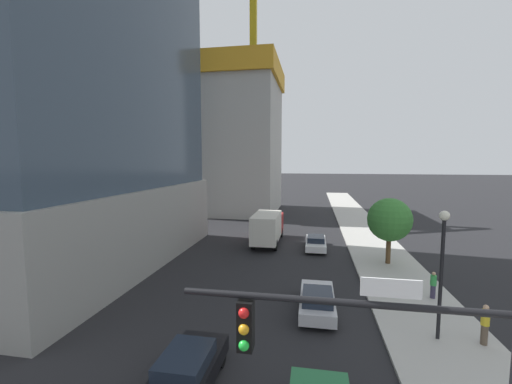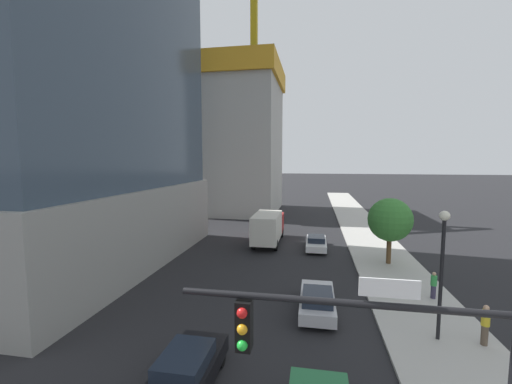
{
  "view_description": "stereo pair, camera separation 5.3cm",
  "coord_description": "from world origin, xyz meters",
  "px_view_note": "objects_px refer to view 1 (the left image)",
  "views": [
    {
      "loc": [
        2.02,
        -1.95,
        8.19
      ],
      "look_at": [
        -0.91,
        14.54,
        6.54
      ],
      "focal_mm": 22.69,
      "sensor_mm": 36.0,
      "label": 1
    },
    {
      "loc": [
        2.08,
        -1.94,
        8.19
      ],
      "look_at": [
        -0.91,
        14.54,
        6.54
      ],
      "focal_mm": 22.69,
      "sensor_mm": 36.0,
      "label": 2
    }
  ],
  "objects_px": {
    "street_lamp": "(442,256)",
    "construction_building": "(233,131)",
    "car_silver": "(317,300)",
    "pedestrian_green_shirt": "(433,285)",
    "traffic_light_pole": "(387,366)",
    "car_white": "(316,242)",
    "box_truck": "(268,226)",
    "pedestrian_yellow_shirt": "(485,324)",
    "street_tree": "(390,220)",
    "car_black": "(186,373)"
  },
  "relations": [
    {
      "from": "construction_building",
      "to": "car_white",
      "type": "distance_m",
      "value": 27.62
    },
    {
      "from": "street_lamp",
      "to": "car_white",
      "type": "bearing_deg",
      "value": 110.2
    },
    {
      "from": "box_truck",
      "to": "street_lamp",
      "type": "bearing_deg",
      "value": -57.6
    },
    {
      "from": "street_tree",
      "to": "car_silver",
      "type": "distance_m",
      "value": 11.07
    },
    {
      "from": "car_white",
      "to": "car_silver",
      "type": "bearing_deg",
      "value": -90.0
    },
    {
      "from": "construction_building",
      "to": "pedestrian_green_shirt",
      "type": "xyz_separation_m",
      "value": [
        19.83,
        -30.94,
        -11.89
      ]
    },
    {
      "from": "street_lamp",
      "to": "pedestrian_green_shirt",
      "type": "height_order",
      "value": "street_lamp"
    },
    {
      "from": "street_lamp",
      "to": "box_truck",
      "type": "relative_size",
      "value": 0.78
    },
    {
      "from": "street_lamp",
      "to": "car_white",
      "type": "height_order",
      "value": "street_lamp"
    },
    {
      "from": "traffic_light_pole",
      "to": "street_lamp",
      "type": "height_order",
      "value": "traffic_light_pole"
    },
    {
      "from": "car_silver",
      "to": "pedestrian_green_shirt",
      "type": "xyz_separation_m",
      "value": [
        6.69,
        2.78,
        0.24
      ]
    },
    {
      "from": "pedestrian_green_shirt",
      "to": "car_silver",
      "type": "bearing_deg",
      "value": -157.39
    },
    {
      "from": "pedestrian_yellow_shirt",
      "to": "traffic_light_pole",
      "type": "bearing_deg",
      "value": -124.39
    },
    {
      "from": "street_lamp",
      "to": "car_black",
      "type": "relative_size",
      "value": 1.25
    },
    {
      "from": "construction_building",
      "to": "box_truck",
      "type": "height_order",
      "value": "construction_building"
    },
    {
      "from": "street_tree",
      "to": "car_black",
      "type": "relative_size",
      "value": 1.09
    },
    {
      "from": "car_black",
      "to": "pedestrian_green_shirt",
      "type": "xyz_separation_m",
      "value": [
        11.33,
        9.65,
        0.22
      ]
    },
    {
      "from": "box_truck",
      "to": "construction_building",
      "type": "bearing_deg",
      "value": 113.23
    },
    {
      "from": "box_truck",
      "to": "pedestrian_green_shirt",
      "type": "relative_size",
      "value": 4.81
    },
    {
      "from": "street_lamp",
      "to": "construction_building",
      "type": "bearing_deg",
      "value": 117.48
    },
    {
      "from": "car_white",
      "to": "traffic_light_pole",
      "type": "bearing_deg",
      "value": -87.23
    },
    {
      "from": "car_white",
      "to": "box_truck",
      "type": "height_order",
      "value": "box_truck"
    },
    {
      "from": "street_tree",
      "to": "traffic_light_pole",
      "type": "bearing_deg",
      "value": -102.49
    },
    {
      "from": "construction_building",
      "to": "pedestrian_green_shirt",
      "type": "bearing_deg",
      "value": -57.34
    },
    {
      "from": "pedestrian_green_shirt",
      "to": "traffic_light_pole",
      "type": "bearing_deg",
      "value": -112.22
    },
    {
      "from": "traffic_light_pole",
      "to": "car_white",
      "type": "height_order",
      "value": "traffic_light_pole"
    },
    {
      "from": "car_white",
      "to": "street_lamp",
      "type": "bearing_deg",
      "value": -69.8
    },
    {
      "from": "street_lamp",
      "to": "pedestrian_yellow_shirt",
      "type": "distance_m",
      "value": 3.43
    },
    {
      "from": "street_lamp",
      "to": "street_tree",
      "type": "xyz_separation_m",
      "value": [
        0.2,
        10.97,
        -0.38
      ]
    },
    {
      "from": "street_tree",
      "to": "car_white",
      "type": "bearing_deg",
      "value": 147.21
    },
    {
      "from": "street_lamp",
      "to": "car_silver",
      "type": "xyz_separation_m",
      "value": [
        -5.35,
        1.84,
        -3.28
      ]
    },
    {
      "from": "street_tree",
      "to": "car_white",
      "type": "distance_m",
      "value": 7.23
    },
    {
      "from": "pedestrian_green_shirt",
      "to": "car_white",
      "type": "bearing_deg",
      "value": 123.99
    },
    {
      "from": "box_truck",
      "to": "pedestrian_yellow_shirt",
      "type": "xyz_separation_m",
      "value": [
        11.81,
        -15.9,
        -0.67
      ]
    },
    {
      "from": "car_silver",
      "to": "street_tree",
      "type": "bearing_deg",
      "value": 58.7
    },
    {
      "from": "construction_building",
      "to": "street_tree",
      "type": "bearing_deg",
      "value": -52.76
    },
    {
      "from": "street_tree",
      "to": "car_black",
      "type": "height_order",
      "value": "street_tree"
    },
    {
      "from": "pedestrian_green_shirt",
      "to": "construction_building",
      "type": "bearing_deg",
      "value": 122.66
    },
    {
      "from": "construction_building",
      "to": "pedestrian_yellow_shirt",
      "type": "distance_m",
      "value": 42.74
    },
    {
      "from": "street_lamp",
      "to": "car_black",
      "type": "xyz_separation_m",
      "value": [
        -9.99,
        -5.03,
        -3.25
      ]
    },
    {
      "from": "street_tree",
      "to": "car_white",
      "type": "height_order",
      "value": "street_tree"
    },
    {
      "from": "traffic_light_pole",
      "to": "pedestrian_green_shirt",
      "type": "distance_m",
      "value": 15.04
    },
    {
      "from": "car_silver",
      "to": "pedestrian_yellow_shirt",
      "type": "distance_m",
      "value": 7.45
    },
    {
      "from": "traffic_light_pole",
      "to": "pedestrian_yellow_shirt",
      "type": "xyz_separation_m",
      "value": [
        6.03,
        8.81,
        -3.19
      ]
    },
    {
      "from": "street_lamp",
      "to": "car_silver",
      "type": "bearing_deg",
      "value": 161.02
    },
    {
      "from": "construction_building",
      "to": "street_lamp",
      "type": "relative_size",
      "value": 5.35
    },
    {
      "from": "car_silver",
      "to": "pedestrian_green_shirt",
      "type": "bearing_deg",
      "value": 22.61
    },
    {
      "from": "pedestrian_yellow_shirt",
      "to": "car_silver",
      "type": "bearing_deg",
      "value": 164.47
    },
    {
      "from": "car_silver",
      "to": "car_black",
      "type": "height_order",
      "value": "car_black"
    },
    {
      "from": "pedestrian_green_shirt",
      "to": "pedestrian_yellow_shirt",
      "type": "height_order",
      "value": "pedestrian_yellow_shirt"
    }
  ]
}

